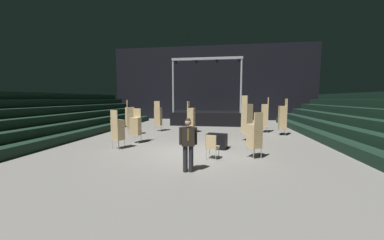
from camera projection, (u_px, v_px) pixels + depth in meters
name	position (u px, v px, depth m)	size (l,w,h in m)	color
ground_plane	(188.00, 154.00, 9.27)	(22.00, 30.00, 0.10)	slate
arena_end_wall	(211.00, 83.00, 23.62)	(22.00, 0.30, 8.00)	black
bleacher_bank_left	(29.00, 117.00, 11.45)	(4.50, 24.00, 2.70)	black
stage_riser	(208.00, 117.00, 19.59)	(6.15, 3.58, 5.67)	black
man_with_tie	(188.00, 142.00, 6.71)	(0.57, 0.29, 1.71)	black
chair_stack_front_left	(118.00, 129.00, 9.91)	(0.56, 0.56, 1.79)	#B2B5BA
chair_stack_front_right	(283.00, 117.00, 13.52)	(0.44, 0.44, 2.31)	#B2B5BA
chair_stack_mid_left	(131.00, 117.00, 13.71)	(0.60, 0.60, 2.22)	#B2B5BA
chair_stack_mid_right	(247.00, 118.00, 11.73)	(0.62, 0.62, 2.48)	#B2B5BA
chair_stack_mid_centre	(130.00, 119.00, 15.15)	(0.58, 0.58, 1.71)	#B2B5BA
chair_stack_rear_left	(158.00, 116.00, 15.27)	(0.47, 0.47, 2.14)	#B2B5BA
chair_stack_rear_right	(255.00, 135.00, 8.33)	(0.61, 0.61, 1.79)	#B2B5BA
chair_stack_rear_centre	(136.00, 126.00, 11.21)	(0.46, 0.46, 1.79)	#B2B5BA
chair_stack_aisle_left	(191.00, 117.00, 14.61)	(0.50, 0.50, 2.14)	#B2B5BA
chair_stack_aisle_right	(265.00, 115.00, 14.68)	(0.49, 0.49, 2.39)	#B2B5BA
equipment_road_case	(217.00, 141.00, 9.98)	(0.90, 0.60, 0.68)	black
loose_chair_near_man	(212.00, 145.00, 8.21)	(0.54, 0.54, 0.95)	#B2B5BA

